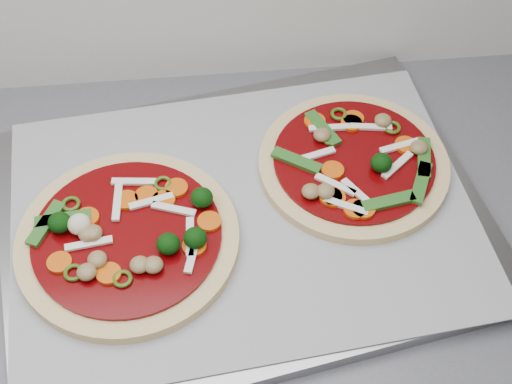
{
  "coord_description": "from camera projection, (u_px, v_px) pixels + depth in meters",
  "views": [
    {
      "loc": [
        -0.63,
        0.9,
        1.54
      ],
      "look_at": [
        -0.58,
        1.38,
        0.93
      ],
      "focal_mm": 50.0,
      "sensor_mm": 36.0,
      "label": 1
    }
  ],
  "objects": [
    {
      "name": "pizza_left",
      "position": [
        128.0,
        238.0,
        0.73
      ],
      "size": [
        0.26,
        0.26,
        0.04
      ],
      "rotation": [
        0.0,
        0.0,
        0.13
      ],
      "color": "#E8CC83",
      "rests_on": "parchment"
    },
    {
      "name": "pizza_right",
      "position": [
        354.0,
        163.0,
        0.8
      ],
      "size": [
        0.27,
        0.27,
        0.04
      ],
      "rotation": [
        0.0,
        0.0,
        0.31
      ],
      "color": "#E8CC83",
      "rests_on": "parchment"
    },
    {
      "name": "parchment",
      "position": [
        243.0,
        212.0,
        0.77
      ],
      "size": [
        0.52,
        0.4,
        0.0
      ],
      "primitive_type": "cube",
      "rotation": [
        0.0,
        0.0,
        0.1
      ],
      "color": "#94959A",
      "rests_on": "baking_tray"
    },
    {
      "name": "baking_tray",
      "position": [
        243.0,
        217.0,
        0.78
      ],
      "size": [
        0.57,
        0.46,
        0.02
      ],
      "primitive_type": "cube",
      "rotation": [
        0.0,
        0.0,
        0.18
      ],
      "color": "gray",
      "rests_on": "countertop"
    }
  ]
}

